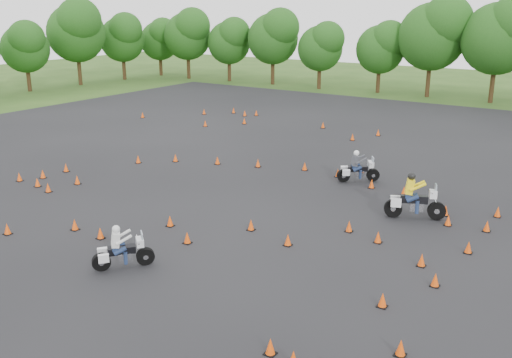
{
  "coord_description": "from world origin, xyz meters",
  "views": [
    {
      "loc": [
        13.89,
        -17.04,
        8.89
      ],
      "look_at": [
        0.0,
        4.0,
        1.2
      ],
      "focal_mm": 40.0,
      "sensor_mm": 36.0,
      "label": 1
    }
  ],
  "objects": [
    {
      "name": "ground",
      "position": [
        0.0,
        0.0,
        0.0
      ],
      "size": [
        140.0,
        140.0,
        0.0
      ],
      "primitive_type": "plane",
      "color": "#2D5119",
      "rests_on": "ground"
    },
    {
      "name": "asphalt_pad",
      "position": [
        0.0,
        6.0,
        0.01
      ],
      "size": [
        62.0,
        62.0,
        0.0
      ],
      "primitive_type": "plane",
      "color": "black",
      "rests_on": "ground"
    },
    {
      "name": "treeline",
      "position": [
        1.77,
        34.59,
        4.57
      ],
      "size": [
        86.99,
        32.59,
        10.37
      ],
      "color": "#1E4B15",
      "rests_on": "ground"
    },
    {
      "name": "traffic_cones",
      "position": [
        0.11,
        5.92,
        0.23
      ],
      "size": [
        36.84,
        32.74,
        0.45
      ],
      "color": "#F04C0A",
      "rests_on": "asphalt_pad"
    },
    {
      "name": "rider_grey",
      "position": [
        2.55,
        9.87,
        0.88
      ],
      "size": [
        2.21,
        1.93,
        1.74
      ],
      "primitive_type": null,
      "rotation": [
        0.0,
        0.0,
        0.66
      ],
      "color": "#404147",
      "rests_on": "ground"
    },
    {
      "name": "rider_yellow",
      "position": [
        6.84,
        6.15,
        1.02
      ],
      "size": [
        2.72,
        1.77,
        2.02
      ],
      "primitive_type": null,
      "rotation": [
        0.0,
        0.0,
        0.4
      ],
      "color": "yellow",
      "rests_on": "ground"
    },
    {
      "name": "rider_white",
      "position": [
        -0.15,
        -4.27,
        0.84
      ],
      "size": [
        1.87,
        2.12,
        1.68
      ],
      "primitive_type": null,
      "rotation": [
        0.0,
        0.0,
        0.9
      ],
      "color": "silver",
      "rests_on": "ground"
    }
  ]
}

